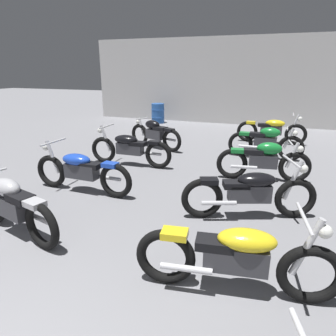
{
  "coord_description": "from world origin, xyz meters",
  "views": [
    {
      "loc": [
        1.85,
        -0.12,
        2.31
      ],
      "look_at": [
        0.0,
        4.92,
        0.55
      ],
      "focal_mm": 32.44,
      "sensor_mm": 36.0,
      "label": 1
    }
  ],
  "objects_px": {
    "motorcycle_right_row_1": "(237,256)",
    "oil_drum": "(158,113)",
    "motorcycle_right_row_2": "(250,192)",
    "motorcycle_right_row_3": "(264,160)",
    "motorcycle_right_row_4": "(266,142)",
    "motorcycle_left_row_1": "(13,205)",
    "motorcycle_left_row_3": "(129,148)",
    "motorcycle_left_row_4": "(155,133)",
    "motorcycle_left_row_2": "(81,170)",
    "motorcycle_right_row_5": "(272,129)"
  },
  "relations": [
    {
      "from": "motorcycle_right_row_3",
      "to": "motorcycle_right_row_4",
      "type": "xyz_separation_m",
      "value": [
        -0.06,
        1.8,
        0.0
      ]
    },
    {
      "from": "motorcycle_right_row_1",
      "to": "motorcycle_right_row_5",
      "type": "relative_size",
      "value": 1.0
    },
    {
      "from": "motorcycle_left_row_3",
      "to": "motorcycle_right_row_3",
      "type": "height_order",
      "value": "motorcycle_left_row_3"
    },
    {
      "from": "motorcycle_left_row_4",
      "to": "motorcycle_right_row_5",
      "type": "xyz_separation_m",
      "value": [
        3.28,
        1.91,
        -0.01
      ]
    },
    {
      "from": "motorcycle_right_row_5",
      "to": "motorcycle_right_row_3",
      "type": "bearing_deg",
      "value": -90.32
    },
    {
      "from": "motorcycle_left_row_1",
      "to": "motorcycle_left_row_3",
      "type": "distance_m",
      "value": 3.57
    },
    {
      "from": "motorcycle_left_row_4",
      "to": "oil_drum",
      "type": "bearing_deg",
      "value": 110.84
    },
    {
      "from": "motorcycle_right_row_4",
      "to": "oil_drum",
      "type": "xyz_separation_m",
      "value": [
        -4.82,
        4.23,
        -0.03
      ]
    },
    {
      "from": "motorcycle_left_row_3",
      "to": "motorcycle_left_row_4",
      "type": "distance_m",
      "value": 1.81
    },
    {
      "from": "motorcycle_right_row_1",
      "to": "motorcycle_right_row_3",
      "type": "relative_size",
      "value": 1.1
    },
    {
      "from": "motorcycle_left_row_1",
      "to": "oil_drum",
      "type": "xyz_separation_m",
      "value": [
        -1.66,
        9.62,
        -0.03
      ]
    },
    {
      "from": "motorcycle_right_row_1",
      "to": "motorcycle_right_row_2",
      "type": "xyz_separation_m",
      "value": [
        -0.05,
        1.84,
        0.0
      ]
    },
    {
      "from": "motorcycle_left_row_4",
      "to": "motorcycle_right_row_1",
      "type": "height_order",
      "value": "motorcycle_right_row_1"
    },
    {
      "from": "motorcycle_left_row_1",
      "to": "motorcycle_right_row_4",
      "type": "xyz_separation_m",
      "value": [
        3.16,
        5.39,
        0.0
      ]
    },
    {
      "from": "motorcycle_left_row_3",
      "to": "motorcycle_right_row_1",
      "type": "relative_size",
      "value": 1.0
    },
    {
      "from": "motorcycle_left_row_1",
      "to": "oil_drum",
      "type": "height_order",
      "value": "motorcycle_left_row_1"
    },
    {
      "from": "motorcycle_right_row_2",
      "to": "motorcycle_right_row_4",
      "type": "bearing_deg",
      "value": 89.49
    },
    {
      "from": "motorcycle_left_row_2",
      "to": "motorcycle_right_row_2",
      "type": "height_order",
      "value": "same"
    },
    {
      "from": "motorcycle_left_row_2",
      "to": "motorcycle_right_row_3",
      "type": "distance_m",
      "value": 3.78
    },
    {
      "from": "motorcycle_left_row_2",
      "to": "motorcycle_right_row_1",
      "type": "bearing_deg",
      "value": -29.5
    },
    {
      "from": "motorcycle_right_row_3",
      "to": "motorcycle_left_row_3",
      "type": "bearing_deg",
      "value": -179.61
    },
    {
      "from": "oil_drum",
      "to": "motorcycle_left_row_3",
      "type": "bearing_deg",
      "value": -74.43
    },
    {
      "from": "motorcycle_right_row_5",
      "to": "motorcycle_left_row_3",
      "type": "bearing_deg",
      "value": -130.82
    },
    {
      "from": "motorcycle_left_row_1",
      "to": "motorcycle_right_row_1",
      "type": "distance_m",
      "value": 3.18
    },
    {
      "from": "motorcycle_right_row_1",
      "to": "motorcycle_right_row_5",
      "type": "height_order",
      "value": "same"
    },
    {
      "from": "motorcycle_left_row_4",
      "to": "motorcycle_right_row_5",
      "type": "height_order",
      "value": "motorcycle_right_row_5"
    },
    {
      "from": "motorcycle_left_row_2",
      "to": "motorcycle_left_row_4",
      "type": "height_order",
      "value": "motorcycle_left_row_2"
    },
    {
      "from": "motorcycle_left_row_3",
      "to": "oil_drum",
      "type": "distance_m",
      "value": 6.29
    },
    {
      "from": "motorcycle_left_row_1",
      "to": "oil_drum",
      "type": "distance_m",
      "value": 9.77
    },
    {
      "from": "motorcycle_left_row_3",
      "to": "motorcycle_right_row_5",
      "type": "relative_size",
      "value": 1.0
    },
    {
      "from": "motorcycle_right_row_5",
      "to": "motorcycle_left_row_1",
      "type": "bearing_deg",
      "value": -113.97
    },
    {
      "from": "motorcycle_right_row_2",
      "to": "motorcycle_left_row_2",
      "type": "bearing_deg",
      "value": -179.74
    },
    {
      "from": "motorcycle_right_row_2",
      "to": "motorcycle_right_row_3",
      "type": "xyz_separation_m",
      "value": [
        0.09,
        1.89,
        0.01
      ]
    },
    {
      "from": "motorcycle_left_row_1",
      "to": "motorcycle_right_row_2",
      "type": "bearing_deg",
      "value": 28.6
    },
    {
      "from": "motorcycle_right_row_5",
      "to": "motorcycle_left_row_4",
      "type": "bearing_deg",
      "value": -149.79
    },
    {
      "from": "motorcycle_left_row_3",
      "to": "motorcycle_left_row_2",
      "type": "bearing_deg",
      "value": -92.51
    },
    {
      "from": "motorcycle_left_row_2",
      "to": "motorcycle_right_row_1",
      "type": "xyz_separation_m",
      "value": [
        3.23,
        -1.83,
        0.0
      ]
    },
    {
      "from": "motorcycle_right_row_1",
      "to": "oil_drum",
      "type": "distance_m",
      "value": 10.89
    },
    {
      "from": "motorcycle_right_row_2",
      "to": "motorcycle_right_row_5",
      "type": "bearing_deg",
      "value": 88.84
    },
    {
      "from": "motorcycle_right_row_4",
      "to": "oil_drum",
      "type": "height_order",
      "value": "motorcycle_right_row_4"
    },
    {
      "from": "motorcycle_left_row_2",
      "to": "motorcycle_left_row_4",
      "type": "distance_m",
      "value": 3.68
    },
    {
      "from": "motorcycle_left_row_3",
      "to": "motorcycle_left_row_4",
      "type": "height_order",
      "value": "motorcycle_left_row_3"
    },
    {
      "from": "motorcycle_left_row_1",
      "to": "motorcycle_left_row_3",
      "type": "bearing_deg",
      "value": 89.54
    },
    {
      "from": "motorcycle_right_row_1",
      "to": "motorcycle_left_row_2",
      "type": "bearing_deg",
      "value": 150.5
    },
    {
      "from": "motorcycle_right_row_3",
      "to": "motorcycle_right_row_5",
      "type": "relative_size",
      "value": 0.9
    },
    {
      "from": "motorcycle_right_row_2",
      "to": "motorcycle_right_row_5",
      "type": "relative_size",
      "value": 0.95
    },
    {
      "from": "motorcycle_left_row_4",
      "to": "motorcycle_right_row_4",
      "type": "bearing_deg",
      "value": 0.27
    },
    {
      "from": "motorcycle_left_row_1",
      "to": "motorcycle_right_row_2",
      "type": "xyz_separation_m",
      "value": [
        3.12,
        1.7,
        -0.01
      ]
    },
    {
      "from": "motorcycle_left_row_1",
      "to": "motorcycle_left_row_3",
      "type": "xyz_separation_m",
      "value": [
        0.03,
        3.57,
        -0.01
      ]
    },
    {
      "from": "motorcycle_right_row_2",
      "to": "motorcycle_left_row_4",
      "type": "bearing_deg",
      "value": 130.78
    }
  ]
}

